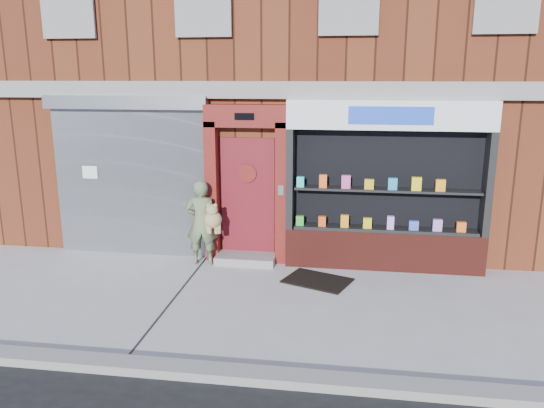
# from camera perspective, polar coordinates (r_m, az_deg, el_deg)

# --- Properties ---
(ground) EXTENTS (80.00, 80.00, 0.00)m
(ground) POSITION_cam_1_polar(r_m,az_deg,el_deg) (8.28, 0.07, -10.56)
(ground) COLOR #9E9E99
(ground) RESTS_ON ground
(curb) EXTENTS (60.00, 0.30, 0.12)m
(curb) POSITION_cam_1_polar(r_m,az_deg,el_deg) (6.38, -2.86, -17.92)
(curb) COLOR gray
(curb) RESTS_ON ground
(building) EXTENTS (12.00, 8.16, 8.00)m
(building) POSITION_cam_1_polar(r_m,az_deg,el_deg) (13.53, 3.88, 16.19)
(building) COLOR #562313
(building) RESTS_ON ground
(shutter_bay) EXTENTS (3.10, 0.30, 3.04)m
(shutter_bay) POSITION_cam_1_polar(r_m,az_deg,el_deg) (10.39, -14.98, 3.90)
(shutter_bay) COLOR gray
(shutter_bay) RESTS_ON ground
(red_door_bay) EXTENTS (1.52, 0.58, 2.90)m
(red_door_bay) POSITION_cam_1_polar(r_m,az_deg,el_deg) (9.71, -2.73, 2.12)
(red_door_bay) COLOR #5A120F
(red_door_bay) RESTS_ON ground
(pharmacy_bay) EXTENTS (3.50, 0.41, 3.00)m
(pharmacy_bay) POSITION_cam_1_polar(r_m,az_deg,el_deg) (9.53, 12.12, 1.08)
(pharmacy_bay) COLOR #5C1D15
(pharmacy_bay) RESTS_ON ground
(woman) EXTENTS (0.70, 0.44, 1.58)m
(woman) POSITION_cam_1_polar(r_m,az_deg,el_deg) (9.74, -7.45, -1.92)
(woman) COLOR #5F6E48
(woman) RESTS_ON ground
(doormat) EXTENTS (1.26, 1.08, 0.03)m
(doormat) POSITION_cam_1_polar(r_m,az_deg,el_deg) (9.11, 4.90, -8.20)
(doormat) COLOR black
(doormat) RESTS_ON ground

